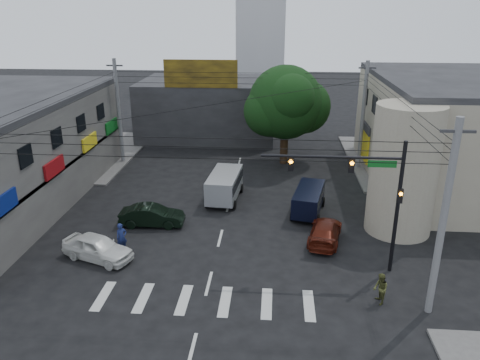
# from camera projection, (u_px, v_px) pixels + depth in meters

# --- Properties ---
(ground) EXTENTS (160.00, 160.00, 0.00)m
(ground) POSITION_uv_depth(u_px,v_px,m) (216.00, 254.00, 26.70)
(ground) COLOR black
(ground) RESTS_ON ground
(sidewalk_far_left) EXTENTS (16.00, 16.00, 0.15)m
(sidewalk_far_left) POSITION_uv_depth(u_px,v_px,m) (53.00, 153.00, 44.79)
(sidewalk_far_left) COLOR #514F4C
(sidewalk_far_left) RESTS_ON ground
(sidewalk_far_right) EXTENTS (16.00, 16.00, 0.15)m
(sidewalk_far_right) POSITION_uv_depth(u_px,v_px,m) (439.00, 162.00, 42.19)
(sidewalk_far_right) COLOR #514F4C
(sidewalk_far_right) RESTS_ON ground
(building_right) EXTENTS (14.00, 18.00, 8.00)m
(building_right) POSITION_uv_depth(u_px,v_px,m) (467.00, 134.00, 36.15)
(building_right) COLOR gray
(building_right) RESTS_ON ground
(corner_column) EXTENTS (4.00, 4.00, 8.00)m
(corner_column) POSITION_uv_depth(u_px,v_px,m) (404.00, 170.00, 28.25)
(corner_column) COLOR gray
(corner_column) RESTS_ON ground
(building_far) EXTENTS (14.00, 10.00, 6.00)m
(building_far) POSITION_uv_depth(u_px,v_px,m) (209.00, 108.00, 50.23)
(building_far) COLOR #232326
(building_far) RESTS_ON ground
(billboard) EXTENTS (7.00, 0.30, 2.60)m
(billboard) POSITION_uv_depth(u_px,v_px,m) (201.00, 74.00, 44.15)
(billboard) COLOR olive
(billboard) RESTS_ON building_far
(street_tree) EXTENTS (6.40, 6.40, 8.70)m
(street_tree) POSITION_uv_depth(u_px,v_px,m) (285.00, 103.00, 40.38)
(street_tree) COLOR black
(street_tree) RESTS_ON ground
(traffic_gantry) EXTENTS (7.10, 0.35, 7.20)m
(traffic_gantry) POSITION_uv_depth(u_px,v_px,m) (366.00, 186.00, 23.51)
(traffic_gantry) COLOR black
(traffic_gantry) RESTS_ON ground
(utility_pole_near_right) EXTENTS (0.32, 0.32, 9.20)m
(utility_pole_near_right) POSITION_uv_depth(u_px,v_px,m) (443.00, 222.00, 20.13)
(utility_pole_near_right) COLOR #59595B
(utility_pole_near_right) RESTS_ON ground
(utility_pole_far_left) EXTENTS (0.32, 0.32, 9.20)m
(utility_pole_far_left) POSITION_uv_depth(u_px,v_px,m) (119.00, 112.00, 40.80)
(utility_pole_far_left) COLOR #59595B
(utility_pole_far_left) RESTS_ON ground
(utility_pole_far_right) EXTENTS (0.32, 0.32, 9.20)m
(utility_pole_far_right) POSITION_uv_depth(u_px,v_px,m) (363.00, 116.00, 39.28)
(utility_pole_far_right) COLOR #59595B
(utility_pole_far_right) RESTS_ON ground
(dark_sedan) EXTENTS (1.67, 4.19, 1.35)m
(dark_sedan) POSITION_uv_depth(u_px,v_px,m) (152.00, 216.00, 30.02)
(dark_sedan) COLOR black
(dark_sedan) RESTS_ON ground
(white_compact) EXTENTS (4.39, 5.24, 1.41)m
(white_compact) POSITION_uv_depth(u_px,v_px,m) (98.00, 248.00, 25.99)
(white_compact) COLOR silver
(white_compact) RESTS_ON ground
(maroon_sedan) EXTENTS (3.47, 5.01, 1.25)m
(maroon_sedan) POSITION_uv_depth(u_px,v_px,m) (325.00, 232.00, 28.01)
(maroon_sedan) COLOR #4B150A
(maroon_sedan) RESTS_ON ground
(silver_minivan) EXTENTS (5.00, 2.71, 2.02)m
(silver_minivan) POSITION_uv_depth(u_px,v_px,m) (225.00, 187.00, 33.91)
(silver_minivan) COLOR #9C9EA3
(silver_minivan) RESTS_ON ground
(navy_van) EXTENTS (5.05, 3.39, 1.76)m
(navy_van) POSITION_uv_depth(u_px,v_px,m) (308.00, 201.00, 31.72)
(navy_van) COLOR black
(navy_van) RESTS_ON ground
(traffic_officer) EXTENTS (1.04, 1.03, 1.72)m
(traffic_officer) POSITION_uv_depth(u_px,v_px,m) (122.00, 238.00, 26.78)
(traffic_officer) COLOR navy
(traffic_officer) RESTS_ON ground
(pedestrian_olive) EXTENTS (0.96, 0.85, 1.57)m
(pedestrian_olive) POSITION_uv_depth(u_px,v_px,m) (380.00, 289.00, 22.05)
(pedestrian_olive) COLOR #424620
(pedestrian_olive) RESTS_ON ground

